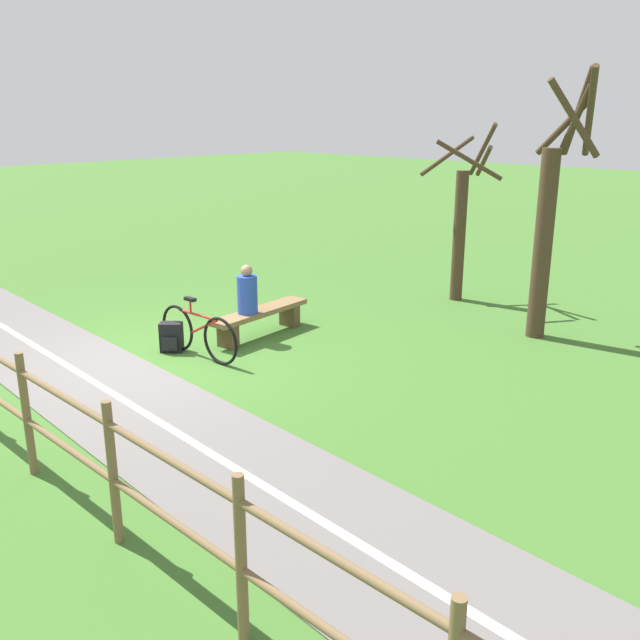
{
  "coord_description": "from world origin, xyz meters",
  "views": [
    {
      "loc": [
        4.94,
        8.31,
        3.45
      ],
      "look_at": [
        -1.28,
        2.21,
        0.82
      ],
      "focal_mm": 38.62,
      "sensor_mm": 36.0,
      "label": 1
    }
  ],
  "objects": [
    {
      "name": "path_centre_line",
      "position": [
        1.14,
        4.0,
        0.02
      ],
      "size": [
        1.59,
        31.97,
        0.0
      ],
      "primitive_type": "cube",
      "rotation": [
        0.0,
        0.0,
        -0.05
      ],
      "color": "silver",
      "rests_on": "paved_path"
    },
    {
      "name": "bicycle",
      "position": [
        -0.64,
        0.35,
        0.37
      ],
      "size": [
        0.15,
        1.67,
        0.88
      ],
      "rotation": [
        0.0,
        0.0,
        1.63
      ],
      "color": "black",
      "rests_on": "ground_plane"
    },
    {
      "name": "tree_mid_field",
      "position": [
        -6.09,
        1.21,
        1.5
      ],
      "size": [
        1.62,
        1.62,
        3.29
      ],
      "color": "#473323",
      "rests_on": "ground_plane"
    },
    {
      "name": "backpack",
      "position": [
        -0.5,
        -0.15,
        0.22
      ],
      "size": [
        0.38,
        0.38,
        0.45
      ],
      "rotation": [
        0.0,
        0.0,
        5.46
      ],
      "color": "black",
      "rests_on": "ground_plane"
    },
    {
      "name": "fence_roadside",
      "position": [
        2.55,
        4.43,
        0.75
      ],
      "size": [
        0.1,
        14.82,
        1.28
      ],
      "rotation": [
        0.0,
        0.0,
        1.57
      ],
      "color": "brown",
      "rests_on": "ground_plane"
    },
    {
      "name": "person_seated",
      "position": [
        -1.66,
        0.26,
        0.78
      ],
      "size": [
        0.35,
        0.35,
        0.77
      ],
      "rotation": [
        0.0,
        0.0,
        0.11
      ],
      "color": "#2847B7",
      "rests_on": "bench"
    },
    {
      "name": "bench",
      "position": [
        -1.93,
        0.23,
        0.32
      ],
      "size": [
        1.95,
        0.57,
        0.45
      ],
      "rotation": [
        0.0,
        0.0,
        0.11
      ],
      "color": "brown",
      "rests_on": "ground_plane"
    },
    {
      "name": "ground_plane",
      "position": [
        0.0,
        0.0,
        0.0
      ],
      "size": [
        80.0,
        80.0,
        0.0
      ],
      "primitive_type": "plane",
      "color": "#3D6B28"
    },
    {
      "name": "tree_far_right",
      "position": [
        -5.07,
        3.45,
        1.89
      ],
      "size": [
        1.36,
        1.12,
        4.11
      ],
      "color": "#473323",
      "rests_on": "ground_plane"
    },
    {
      "name": "paved_path",
      "position": [
        1.14,
        4.0,
        0.01
      ],
      "size": [
        3.54,
        36.05,
        0.02
      ],
      "primitive_type": "cube",
      "rotation": [
        0.0,
        0.0,
        -0.05
      ],
      "color": "#66605E",
      "rests_on": "ground_plane"
    }
  ]
}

